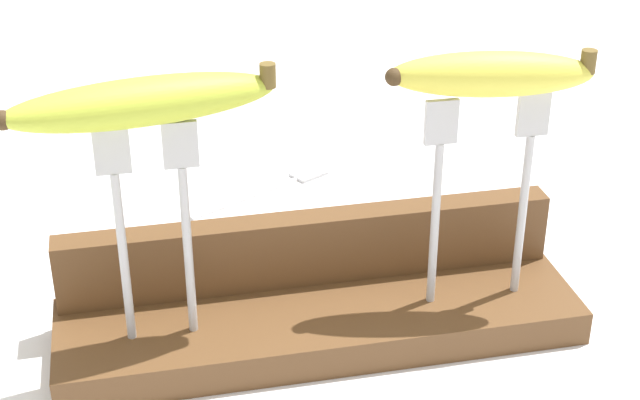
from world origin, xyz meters
TOP-DOWN VIEW (x-y plane):
  - ground_plane at (0.00, 0.00)m, footprint 3.00×3.00m
  - wooden_board at (0.00, 0.00)m, footprint 0.43×0.12m
  - board_backstop at (0.00, 0.05)m, footprint 0.42×0.03m
  - fork_stand_left at (-0.13, -0.01)m, footprint 0.07×0.01m
  - fork_stand_right at (0.13, -0.01)m, footprint 0.10×0.01m
  - banana_raised_left at (-0.13, -0.01)m, footprint 0.20×0.07m
  - banana_raised_right at (0.13, -0.01)m, footprint 0.16×0.06m
  - fork_fallen_near at (0.01, 0.28)m, footprint 0.16×0.10m

SIDE VIEW (x-z plane):
  - ground_plane at x=0.00m, z-range 0.00..0.00m
  - fork_fallen_near at x=0.01m, z-range 0.00..0.01m
  - wooden_board at x=0.00m, z-range 0.00..0.03m
  - board_backstop at x=0.00m, z-range 0.03..0.09m
  - fork_stand_right at x=0.13m, z-range 0.05..0.23m
  - fork_stand_left at x=-0.13m, z-range 0.05..0.23m
  - banana_raised_left at x=-0.13m, z-range 0.21..0.24m
  - banana_raised_right at x=0.13m, z-range 0.21..0.25m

